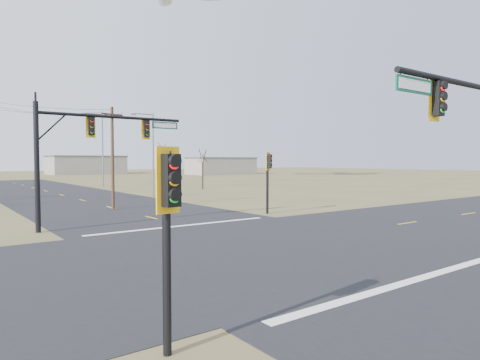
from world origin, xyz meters
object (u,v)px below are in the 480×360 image
object	(u,v)px
streetlight_a	(151,150)
streetlight_b	(101,145)
bare_tree_d	(162,149)
pedestal_signal_sw	(169,203)
mast_arm_far	(90,140)
utility_pole_near	(113,156)
bare_tree_c	(203,155)
pedestal_signal_ne	(269,169)

from	to	relation	value
streetlight_a	streetlight_b	world-z (taller)	streetlight_b
streetlight_a	bare_tree_d	xyz separation A→B (m)	(10.99, 19.77, 0.72)
pedestal_signal_sw	streetlight_a	distance (m)	38.48
mast_arm_far	streetlight_b	bearing A→B (deg)	76.27
utility_pole_near	bare_tree_c	bearing A→B (deg)	41.23
utility_pole_near	bare_tree_c	xyz separation A→B (m)	(18.42, 16.15, 0.33)
mast_arm_far	pedestal_signal_sw	distance (m)	18.47
utility_pole_near	streetlight_a	xyz separation A→B (m)	(7.42, 8.73, 0.75)
pedestal_signal_ne	streetlight_b	bearing A→B (deg)	69.56
streetlight_b	bare_tree_c	bearing A→B (deg)	-34.72
pedestal_signal_ne	bare_tree_d	size ratio (longest dim) A/B	0.64
pedestal_signal_sw	streetlight_b	xyz separation A→B (m)	(17.61, 56.68, 3.09)
utility_pole_near	bare_tree_d	world-z (taller)	utility_pole_near
mast_arm_far	streetlight_b	distance (m)	41.10
bare_tree_c	pedestal_signal_sw	bearing A→B (deg)	-122.27
pedestal_signal_ne	utility_pole_near	world-z (taller)	utility_pole_near
utility_pole_near	streetlight_b	bearing A→B (deg)	73.10
bare_tree_c	bare_tree_d	distance (m)	12.41
pedestal_signal_ne	streetlight_a	xyz separation A→B (m)	(-0.90, 18.43, 1.75)
pedestal_signal_ne	bare_tree_c	bearing A→B (deg)	49.51
utility_pole_near	streetlight_a	distance (m)	11.48
utility_pole_near	streetlight_a	world-z (taller)	streetlight_a
pedestal_signal_sw	streetlight_a	world-z (taller)	streetlight_a
pedestal_signal_sw	bare_tree_d	world-z (taller)	bare_tree_d
pedestal_signal_ne	streetlight_a	bearing A→B (deg)	73.64
pedestal_signal_ne	utility_pole_near	xyz separation A→B (m)	(-8.32, 9.70, 1.00)
bare_tree_d	pedestal_signal_sw	bearing A→B (deg)	-116.05
mast_arm_far	bare_tree_c	distance (m)	33.49
pedestal_signal_ne	bare_tree_d	distance (m)	39.59
mast_arm_far	pedestal_signal_sw	xyz separation A→B (m)	(-4.01, -17.91, -2.06)
streetlight_b	pedestal_signal_sw	bearing A→B (deg)	-84.83
utility_pole_near	streetlight_a	size ratio (longest dim) A/B	0.91
pedestal_signal_ne	bare_tree_d	bearing A→B (deg)	56.06
streetlight_b	streetlight_a	bearing A→B (deg)	-72.35
pedestal_signal_ne	pedestal_signal_sw	xyz separation A→B (m)	(-16.69, -16.60, -0.19)
mast_arm_far	bare_tree_c	world-z (taller)	mast_arm_far
streetlight_b	bare_tree_d	size ratio (longest dim) A/B	1.54
mast_arm_far	streetlight_b	world-z (taller)	streetlight_b
utility_pole_near	streetlight_b	xyz separation A→B (m)	(9.23, 30.38, 1.89)
mast_arm_far	bare_tree_d	world-z (taller)	mast_arm_far
pedestal_signal_sw	utility_pole_near	bearing A→B (deg)	64.25
mast_arm_far	pedestal_signal_ne	size ratio (longest dim) A/B	1.93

